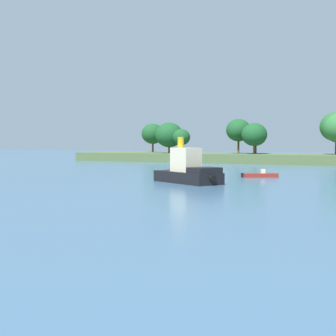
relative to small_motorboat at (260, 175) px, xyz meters
name	(u,v)px	position (x,y,z in m)	size (l,w,h in m)	color
treeline_island	(249,148)	(-14.48, 41.41, 2.87)	(77.49, 14.98, 10.44)	#4C6038
small_motorboat	(260,175)	(0.00, 0.00, 0.00)	(4.51, 3.38, 1.02)	maroon
tugboat	(188,171)	(-4.63, -11.69, 1.00)	(9.05, 7.06, 5.01)	black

